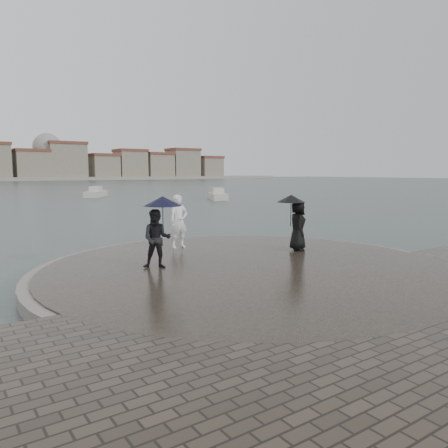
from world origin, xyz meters
TOP-DOWN VIEW (x-y plane):
  - ground at (0.00, 0.00)m, footprint 400.00×400.00m
  - kerb_ring at (0.00, 3.50)m, footprint 12.50×12.50m
  - quay_tip at (0.00, 3.50)m, footprint 11.90×11.90m
  - statue at (-0.29, 7.27)m, footprint 0.71×0.47m
  - visitor_left at (-2.34, 4.69)m, footprint 1.33×1.15m
  - visitor_right at (2.82, 4.47)m, footprint 1.24×1.12m
  - boats at (14.66, 40.94)m, footprint 13.74×18.37m

SIDE VIEW (x-z plane):
  - ground at x=0.00m, z-range 0.00..0.00m
  - kerb_ring at x=0.00m, z-range 0.00..0.32m
  - quay_tip at x=0.00m, z-range 0.00..0.36m
  - boats at x=14.66m, z-range -0.37..1.13m
  - statue at x=-0.29m, z-range 0.36..2.28m
  - visitor_right at x=2.82m, z-range 0.49..2.44m
  - visitor_left at x=-2.34m, z-range 0.49..2.53m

